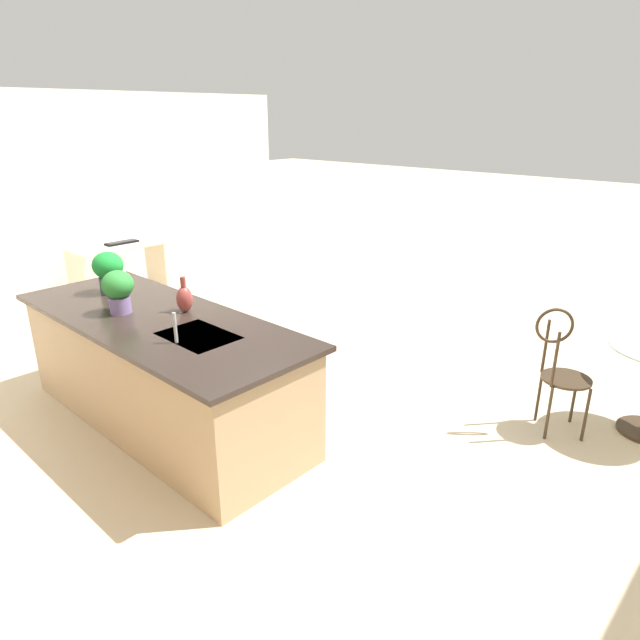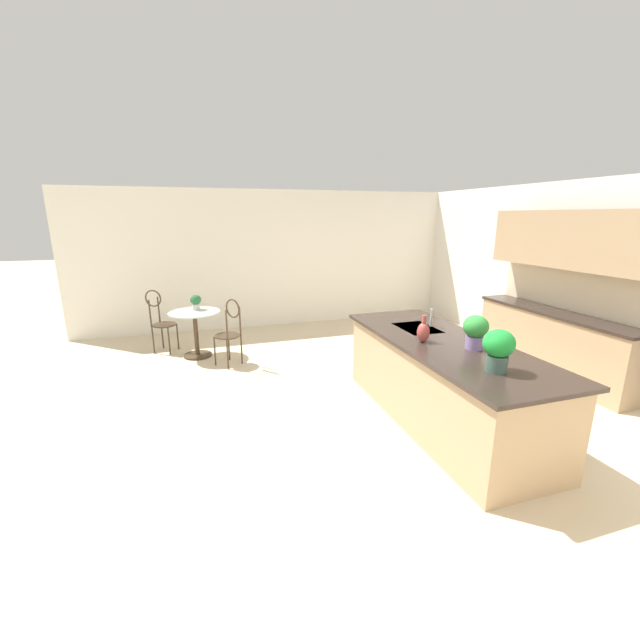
{
  "view_description": "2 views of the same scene",
  "coord_description": "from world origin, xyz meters",
  "px_view_note": "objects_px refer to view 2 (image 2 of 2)",
  "views": [
    {
      "loc": [
        -3.38,
        2.94,
        2.41
      ],
      "look_at": [
        -0.88,
        0.25,
        1.04
      ],
      "focal_mm": 31.09,
      "sensor_mm": 36.0,
      "label": 1
    },
    {
      "loc": [
        3.73,
        -1.61,
        2.21
      ],
      "look_at": [
        -0.72,
        -0.21,
        0.98
      ],
      "focal_mm": 22.39,
      "sensor_mm": 36.0,
      "label": 2
    }
  ],
  "objects_px": {
    "bistro_table": "(196,330)",
    "chair_by_island": "(230,329)",
    "potted_plant_on_table": "(196,301)",
    "vase_on_counter": "(423,332)",
    "potted_plant_counter_far": "(498,348)",
    "chair_near_window": "(160,318)",
    "potted_plant_counter_near": "(475,330)"
  },
  "relations": [
    {
      "from": "chair_by_island",
      "to": "potted_plant_counter_near",
      "type": "relative_size",
      "value": 3.02
    },
    {
      "from": "bistro_table",
      "to": "chair_near_window",
      "type": "distance_m",
      "value": 0.71
    },
    {
      "from": "chair_near_window",
      "to": "chair_by_island",
      "type": "bearing_deg",
      "value": 45.15
    },
    {
      "from": "potted_plant_on_table",
      "to": "potted_plant_counter_far",
      "type": "xyz_separation_m",
      "value": [
        3.97,
        2.41,
        0.25
      ]
    },
    {
      "from": "bistro_table",
      "to": "potted_plant_counter_far",
      "type": "relative_size",
      "value": 2.17
    },
    {
      "from": "chair_near_window",
      "to": "potted_plant_counter_near",
      "type": "distance_m",
      "value": 4.93
    },
    {
      "from": "chair_by_island",
      "to": "potted_plant_counter_far",
      "type": "height_order",
      "value": "potted_plant_counter_far"
    },
    {
      "from": "bistro_table",
      "to": "potted_plant_counter_near",
      "type": "relative_size",
      "value": 2.32
    },
    {
      "from": "potted_plant_on_table",
      "to": "potted_plant_counter_far",
      "type": "bearing_deg",
      "value": 31.25
    },
    {
      "from": "potted_plant_counter_far",
      "to": "chair_by_island",
      "type": "bearing_deg",
      "value": -148.91
    },
    {
      "from": "chair_by_island",
      "to": "potted_plant_counter_far",
      "type": "distance_m",
      "value": 3.84
    },
    {
      "from": "potted_plant_on_table",
      "to": "potted_plant_counter_far",
      "type": "height_order",
      "value": "potted_plant_counter_far"
    },
    {
      "from": "vase_on_counter",
      "to": "chair_by_island",
      "type": "bearing_deg",
      "value": -142.55
    },
    {
      "from": "potted_plant_on_table",
      "to": "vase_on_counter",
      "type": "distance_m",
      "value": 3.81
    },
    {
      "from": "potted_plant_on_table",
      "to": "vase_on_counter",
      "type": "height_order",
      "value": "vase_on_counter"
    },
    {
      "from": "potted_plant_counter_far",
      "to": "vase_on_counter",
      "type": "relative_size",
      "value": 1.28
    },
    {
      "from": "potted_plant_on_table",
      "to": "potted_plant_counter_near",
      "type": "xyz_separation_m",
      "value": [
        3.42,
        2.61,
        0.24
      ]
    },
    {
      "from": "chair_by_island",
      "to": "potted_plant_on_table",
      "type": "relative_size",
      "value": 4.32
    },
    {
      "from": "potted_plant_counter_far",
      "to": "potted_plant_counter_near",
      "type": "bearing_deg",
      "value": 159.61
    },
    {
      "from": "chair_near_window",
      "to": "potted_plant_counter_far",
      "type": "relative_size",
      "value": 2.83
    },
    {
      "from": "potted_plant_counter_near",
      "to": "chair_near_window",
      "type": "bearing_deg",
      "value": -139.39
    },
    {
      "from": "bistro_table",
      "to": "chair_by_island",
      "type": "height_order",
      "value": "chair_by_island"
    },
    {
      "from": "potted_plant_on_table",
      "to": "potted_plant_counter_near",
      "type": "bearing_deg",
      "value": 37.38
    },
    {
      "from": "bistro_table",
      "to": "potted_plant_counter_far",
      "type": "bearing_deg",
      "value": 32.5
    },
    {
      "from": "potted_plant_on_table",
      "to": "vase_on_counter",
      "type": "relative_size",
      "value": 0.84
    },
    {
      "from": "potted_plant_counter_near",
      "to": "vase_on_counter",
      "type": "bearing_deg",
      "value": -133.86
    },
    {
      "from": "vase_on_counter",
      "to": "potted_plant_counter_far",
      "type": "bearing_deg",
      "value": 10.07
    },
    {
      "from": "bistro_table",
      "to": "vase_on_counter",
      "type": "xyz_separation_m",
      "value": [
        2.93,
        2.28,
        0.58
      ]
    },
    {
      "from": "potted_plant_counter_far",
      "to": "bistro_table",
      "type": "bearing_deg",
      "value": -147.5
    },
    {
      "from": "chair_near_window",
      "to": "vase_on_counter",
      "type": "xyz_separation_m",
      "value": [
        3.37,
        2.83,
        0.46
      ]
    },
    {
      "from": "vase_on_counter",
      "to": "potted_plant_on_table",
      "type": "bearing_deg",
      "value": -143.77
    },
    {
      "from": "potted_plant_on_table",
      "to": "vase_on_counter",
      "type": "xyz_separation_m",
      "value": [
        3.07,
        2.25,
        0.15
      ]
    }
  ]
}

